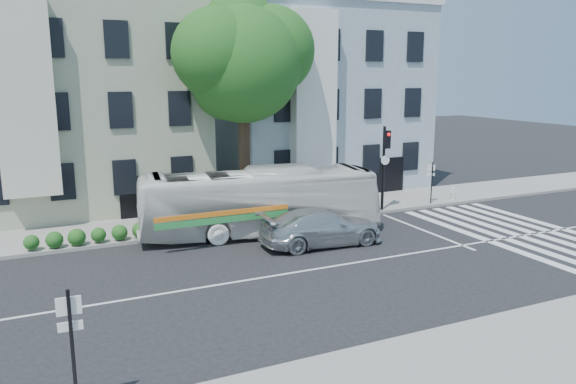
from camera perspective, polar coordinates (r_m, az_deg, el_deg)
ground at (r=21.08m, az=3.93°, el=-7.65°), size 120.00×120.00×0.00m
sidewalk_far at (r=28.02m, az=-3.98°, el=-2.55°), size 80.00×4.00×0.15m
sidewalk_near at (r=15.15m, az=19.29°, el=-16.19°), size 80.00×4.00×0.15m
building_left at (r=32.51m, az=-20.46°, el=8.42°), size 12.00×10.00×11.00m
building_right at (r=36.44m, az=2.31°, el=9.44°), size 12.00×10.00×11.00m
street_tree at (r=27.87m, az=-4.66°, el=13.46°), size 7.30×5.90×11.10m
bus at (r=24.96m, az=-2.91°, el=-0.98°), size 4.04×10.95×2.98m
sedan at (r=23.57m, az=3.41°, el=-3.59°), size 2.38×5.34×1.52m
hedge at (r=24.88m, az=-14.80°, el=-3.77°), size 8.50×0.88×0.70m
traffic_signal at (r=28.95m, az=9.81°, el=3.45°), size 0.47×0.54×4.47m
fire_hydrant at (r=32.91m, az=16.43°, el=-0.07°), size 0.39×0.23×0.70m
near_sign_pole at (r=12.44m, az=-21.15°, el=-13.54°), size 0.49×0.17×2.73m
far_sign_pole at (r=31.29m, az=14.37°, el=1.49°), size 0.39×0.23×2.27m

